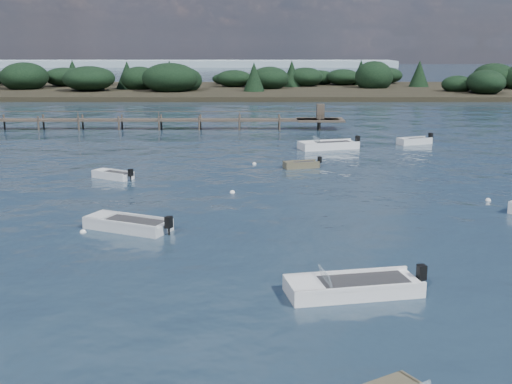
{
  "coord_description": "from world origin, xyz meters",
  "views": [
    {
      "loc": [
        -3.0,
        -20.66,
        9.1
      ],
      "look_at": [
        -2.95,
        14.0,
        1.0
      ],
      "focal_mm": 45.0,
      "sensor_mm": 36.0,
      "label": 1
    }
  ],
  "objects_px": {
    "tender_far_grey": "(113,176)",
    "jetty": "(80,120)",
    "tender_far_white": "(301,166)",
    "tender_far_grey_b": "(414,142)",
    "dinghy_extra_a": "(328,147)",
    "dinghy_mid_white_a": "(352,289)",
    "dinghy_mid_grey": "(128,226)"
  },
  "relations": [
    {
      "from": "tender_far_grey",
      "to": "jetty",
      "type": "distance_m",
      "value": 27.1
    },
    {
      "from": "tender_far_grey_b",
      "to": "dinghy_mid_grey",
      "type": "height_order",
      "value": "tender_far_grey_b"
    },
    {
      "from": "dinghy_extra_a",
      "to": "tender_far_grey",
      "type": "xyz_separation_m",
      "value": [
        -16.19,
        -12.6,
        -0.03
      ]
    },
    {
      "from": "dinghy_extra_a",
      "to": "jetty",
      "type": "distance_m",
      "value": 28.31
    },
    {
      "from": "tender_far_grey",
      "to": "dinghy_mid_white_a",
      "type": "distance_m",
      "value": 24.71
    },
    {
      "from": "dinghy_mid_grey",
      "to": "dinghy_mid_white_a",
      "type": "relative_size",
      "value": 0.86
    },
    {
      "from": "dinghy_extra_a",
      "to": "jetty",
      "type": "relative_size",
      "value": 0.09
    },
    {
      "from": "jetty",
      "to": "tender_far_grey_b",
      "type": "bearing_deg",
      "value": -17.22
    },
    {
      "from": "tender_far_grey_b",
      "to": "dinghy_extra_a",
      "type": "bearing_deg",
      "value": -162.39
    },
    {
      "from": "dinghy_extra_a",
      "to": "tender_far_grey_b",
      "type": "bearing_deg",
      "value": 17.61
    },
    {
      "from": "dinghy_extra_a",
      "to": "tender_far_grey",
      "type": "distance_m",
      "value": 20.52
    },
    {
      "from": "tender_far_grey_b",
      "to": "tender_far_grey",
      "type": "bearing_deg",
      "value": -148.07
    },
    {
      "from": "tender_far_grey_b",
      "to": "dinghy_mid_white_a",
      "type": "bearing_deg",
      "value": -107.03
    },
    {
      "from": "dinghy_extra_a",
      "to": "dinghy_mid_white_a",
      "type": "bearing_deg",
      "value": -94.8
    },
    {
      "from": "jetty",
      "to": "dinghy_extra_a",
      "type": "bearing_deg",
      "value": -27.23
    },
    {
      "from": "tender_far_white",
      "to": "dinghy_mid_grey",
      "type": "bearing_deg",
      "value": -121.22
    },
    {
      "from": "dinghy_mid_white_a",
      "to": "jetty",
      "type": "relative_size",
      "value": 0.08
    },
    {
      "from": "tender_far_white",
      "to": "tender_far_grey_b",
      "type": "height_order",
      "value": "tender_far_grey_b"
    },
    {
      "from": "dinghy_extra_a",
      "to": "tender_far_grey_b",
      "type": "xyz_separation_m",
      "value": [
        8.22,
        2.61,
        -0.01
      ]
    },
    {
      "from": "tender_far_white",
      "to": "dinghy_mid_white_a",
      "type": "xyz_separation_m",
      "value": [
        0.18,
        -24.57,
        0.02
      ]
    },
    {
      "from": "tender_far_grey_b",
      "to": "dinghy_mid_grey",
      "type": "relative_size",
      "value": 0.75
    },
    {
      "from": "tender_far_white",
      "to": "tender_far_grey",
      "type": "relative_size",
      "value": 0.95
    },
    {
      "from": "tender_far_grey",
      "to": "tender_far_grey_b",
      "type": "xyz_separation_m",
      "value": [
        24.41,
        15.21,
        0.03
      ]
    },
    {
      "from": "tender_far_grey",
      "to": "jetty",
      "type": "xyz_separation_m",
      "value": [
        -8.98,
        25.55,
        0.84
      ]
    },
    {
      "from": "dinghy_extra_a",
      "to": "dinghy_mid_grey",
      "type": "distance_m",
      "value": 28.03
    },
    {
      "from": "tender_far_grey",
      "to": "dinghy_extra_a",
      "type": "bearing_deg",
      "value": 37.89
    },
    {
      "from": "tender_far_grey_b",
      "to": "dinghy_mid_grey",
      "type": "distance_m",
      "value": 34.64
    },
    {
      "from": "dinghy_mid_white_a",
      "to": "jetty",
      "type": "bearing_deg",
      "value": 115.77
    },
    {
      "from": "dinghy_extra_a",
      "to": "jetty",
      "type": "bearing_deg",
      "value": 152.77
    },
    {
      "from": "tender_far_white",
      "to": "dinghy_mid_white_a",
      "type": "bearing_deg",
      "value": -89.57
    },
    {
      "from": "tender_far_white",
      "to": "tender_far_grey_b",
      "type": "bearing_deg",
      "value": 45.51
    },
    {
      "from": "tender_far_white",
      "to": "tender_far_grey_b",
      "type": "distance_m",
      "value": 15.99
    }
  ]
}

